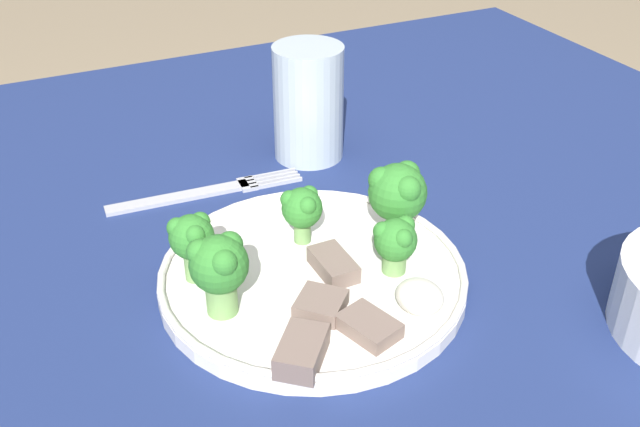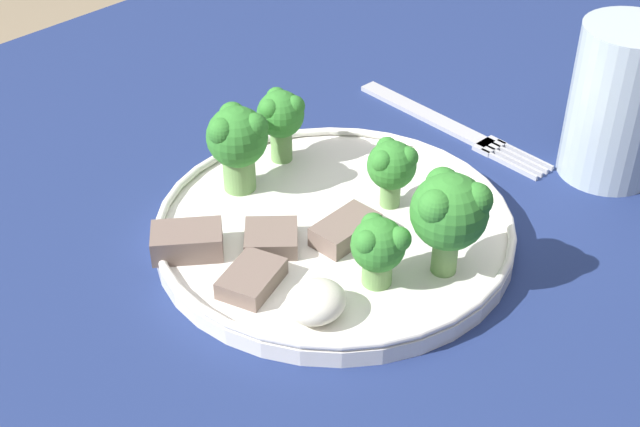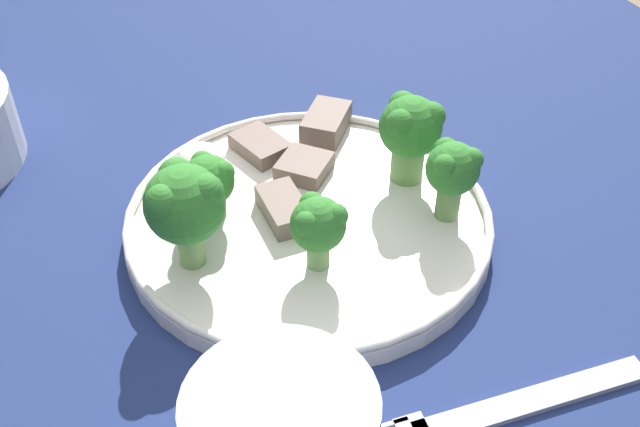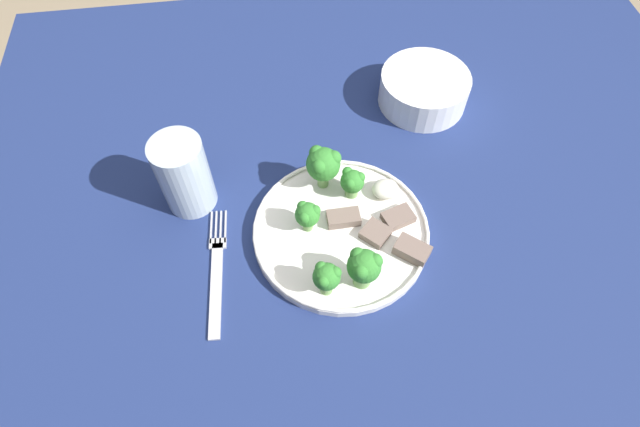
# 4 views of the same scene
# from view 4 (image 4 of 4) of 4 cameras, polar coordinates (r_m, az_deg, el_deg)

# --- Properties ---
(ground_plane) EXTENTS (8.00, 8.00, 0.00)m
(ground_plane) POSITION_cam_4_polar(r_m,az_deg,el_deg) (1.45, 3.16, -15.39)
(ground_plane) COLOR #9E896B
(table) EXTENTS (1.22, 1.04, 0.77)m
(table) POSITION_cam_4_polar(r_m,az_deg,el_deg) (0.84, 5.29, -1.24)
(table) COLOR navy
(table) RESTS_ON ground_plane
(dinner_plate) EXTENTS (0.25, 0.25, 0.02)m
(dinner_plate) POSITION_cam_4_polar(r_m,az_deg,el_deg) (0.70, 2.39, -2.07)
(dinner_plate) COLOR white
(dinner_plate) RESTS_ON table
(fork) EXTENTS (0.03, 0.19, 0.00)m
(fork) POSITION_cam_4_polar(r_m,az_deg,el_deg) (0.69, -11.72, -6.53)
(fork) COLOR #B2B2B7
(fork) RESTS_ON table
(cream_bowl) EXTENTS (0.15, 0.15, 0.05)m
(cream_bowl) POSITION_cam_4_polar(r_m,az_deg,el_deg) (0.87, 11.75, 13.66)
(cream_bowl) COLOR white
(cream_bowl) RESTS_ON table
(drinking_glass) EXTENTS (0.07, 0.07, 0.12)m
(drinking_glass) POSITION_cam_4_polar(r_m,az_deg,el_deg) (0.72, -15.16, 3.98)
(drinking_glass) COLOR #B2C1CC
(drinking_glass) RESTS_ON table
(broccoli_floret_near_rim_left) EXTENTS (0.04, 0.04, 0.06)m
(broccoli_floret_near_rim_left) POSITION_cam_4_polar(r_m,az_deg,el_deg) (0.62, 5.04, -6.09)
(broccoli_floret_near_rim_left) COLOR #709E56
(broccoli_floret_near_rim_left) RESTS_ON dinner_plate
(broccoli_floret_center_left) EXTENTS (0.04, 0.03, 0.05)m
(broccoli_floret_center_left) POSITION_cam_4_polar(r_m,az_deg,el_deg) (0.71, 3.71, 3.63)
(broccoli_floret_center_left) COLOR #709E56
(broccoli_floret_center_left) RESTS_ON dinner_plate
(broccoli_floret_back_left) EXTENTS (0.04, 0.03, 0.05)m
(broccoli_floret_back_left) POSITION_cam_4_polar(r_m,az_deg,el_deg) (0.67, -1.45, -0.14)
(broccoli_floret_back_left) COLOR #709E56
(broccoli_floret_back_left) RESTS_ON dinner_plate
(broccoli_floret_front_left) EXTENTS (0.05, 0.05, 0.07)m
(broccoli_floret_front_left) POSITION_cam_4_polar(r_m,az_deg,el_deg) (0.70, 0.36, 5.68)
(broccoli_floret_front_left) COLOR #709E56
(broccoli_floret_front_left) RESTS_ON dinner_plate
(broccoli_floret_center_back) EXTENTS (0.04, 0.04, 0.06)m
(broccoli_floret_center_back) POSITION_cam_4_polar(r_m,az_deg,el_deg) (0.62, 0.75, -7.28)
(broccoli_floret_center_back) COLOR #709E56
(broccoli_floret_center_back) RESTS_ON dinner_plate
(meat_slice_front_slice) EXTENTS (0.05, 0.05, 0.01)m
(meat_slice_front_slice) POSITION_cam_4_polar(r_m,az_deg,el_deg) (0.69, 6.36, -2.24)
(meat_slice_front_slice) COLOR #756056
(meat_slice_front_slice) RESTS_ON dinner_plate
(meat_slice_middle_slice) EXTENTS (0.05, 0.04, 0.01)m
(meat_slice_middle_slice) POSITION_cam_4_polar(r_m,az_deg,el_deg) (0.71, 8.92, -0.44)
(meat_slice_middle_slice) COLOR #756056
(meat_slice_middle_slice) RESTS_ON dinner_plate
(meat_slice_rear_slice) EXTENTS (0.05, 0.03, 0.01)m
(meat_slice_rear_slice) POSITION_cam_4_polar(r_m,az_deg,el_deg) (0.70, 2.70, -0.51)
(meat_slice_rear_slice) COLOR #756056
(meat_slice_rear_slice) RESTS_ON dinner_plate
(meat_slice_edge_slice) EXTENTS (0.05, 0.05, 0.02)m
(meat_slice_edge_slice) POSITION_cam_4_polar(r_m,az_deg,el_deg) (0.68, 10.48, -4.13)
(meat_slice_edge_slice) COLOR #756056
(meat_slice_edge_slice) RESTS_ON dinner_plate
(sauce_dollop) EXTENTS (0.04, 0.03, 0.02)m
(sauce_dollop) POSITION_cam_4_polar(r_m,az_deg,el_deg) (0.73, 7.48, 2.79)
(sauce_dollop) COLOR silver
(sauce_dollop) RESTS_ON dinner_plate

